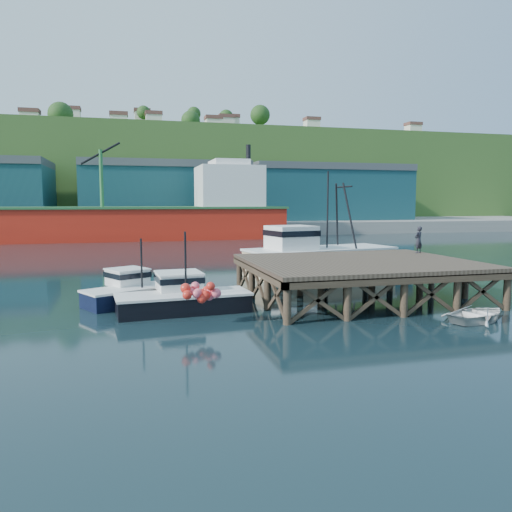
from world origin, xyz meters
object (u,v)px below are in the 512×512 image
object	(u,v)px
trawler	(317,253)
dinghy	(479,314)
boat_navy	(134,290)
boat_black	(182,297)
dockworker	(418,240)

from	to	relation	value
trawler	dinghy	xyz separation A→B (m)	(1.52, -15.68, -1.22)
boat_navy	dinghy	xyz separation A→B (m)	(14.85, -8.16, -0.36)
boat_black	dockworker	xyz separation A→B (m)	(15.22, 3.53, 2.23)
trawler	dockworker	bearing A→B (deg)	-69.58
boat_black	trawler	bearing A→B (deg)	37.92
boat_black	dockworker	distance (m)	15.78
dinghy	dockworker	bearing A→B (deg)	-34.03
trawler	dinghy	world-z (taller)	trawler
boat_navy	trawler	xyz separation A→B (m)	(13.33, 7.51, 0.86)
boat_navy	boat_black	world-z (taller)	boat_black
boat_navy	boat_black	xyz separation A→B (m)	(2.23, -2.70, 0.03)
boat_black	dinghy	xyz separation A→B (m)	(12.61, -5.47, -0.39)
boat_navy	boat_black	size ratio (longest dim) A/B	0.89
boat_navy	trawler	bearing A→B (deg)	1.15
trawler	dockworker	size ratio (longest dim) A/B	7.08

